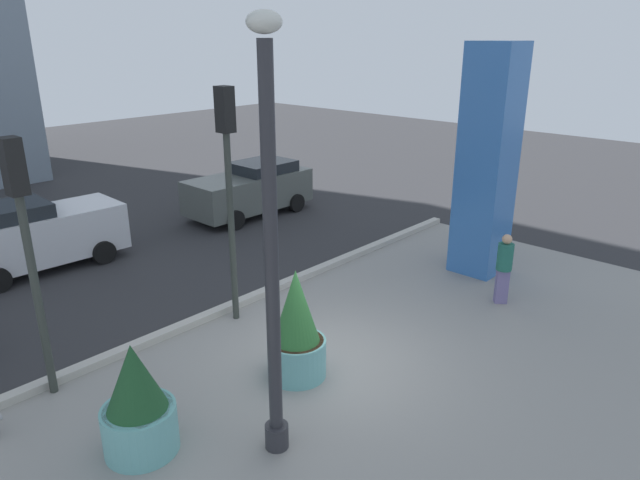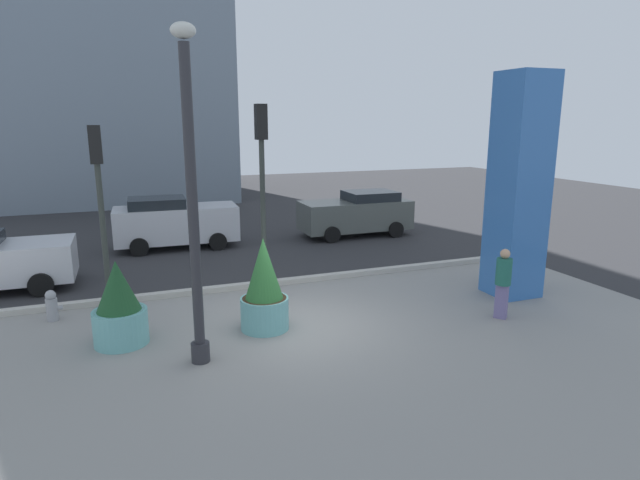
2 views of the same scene
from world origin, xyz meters
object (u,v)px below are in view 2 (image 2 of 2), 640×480
potted_plant_near_left (119,308)px  lamp_post (193,208)px  pedestrian_by_curb (503,280)px  potted_plant_near_right (264,290)px  traffic_light_corner (262,170)px  fire_hydrant (52,306)px  car_passing_lane (357,213)px  car_curb_west (175,222)px  art_pillar_blue (519,187)px  traffic_light_far_side (99,187)px

potted_plant_near_left → lamp_post: bearing=-45.5°
lamp_post → pedestrian_by_curb: 7.33m
potted_plant_near_right → traffic_light_corner: size_ratio=0.42×
lamp_post → potted_plant_near_left: 3.02m
fire_hydrant → traffic_light_corner: 6.03m
fire_hydrant → pedestrian_by_curb: bearing=-20.0°
car_passing_lane → potted_plant_near_left: bearing=-138.7°
car_passing_lane → car_curb_west: bearing=176.8°
potted_plant_near_right → pedestrian_by_curb: potted_plant_near_right is taller
traffic_light_corner → pedestrian_by_curb: (4.72, -3.97, -2.40)m
potted_plant_near_left → car_passing_lane: (9.17, 8.06, 0.10)m
potted_plant_near_right → potted_plant_near_left: 3.05m
potted_plant_near_right → lamp_post: bearing=-144.1°
lamp_post → art_pillar_blue: bearing=8.0°
car_curb_west → lamp_post: bearing=-93.3°
lamp_post → fire_hydrant: 5.24m
fire_hydrant → pedestrian_by_curb: size_ratio=0.44×
lamp_post → art_pillar_blue: lamp_post is taller
traffic_light_far_side → fire_hydrant: bearing=-157.0°
potted_plant_near_right → car_curb_west: bearing=96.8°
art_pillar_blue → potted_plant_near_left: (-9.92, 0.27, -2.11)m
lamp_post → fire_hydrant: lamp_post is taller
art_pillar_blue → pedestrian_by_curb: art_pillar_blue is taller
lamp_post → car_curb_west: size_ratio=1.41×
traffic_light_far_side → car_curb_west: traffic_light_far_side is taller
traffic_light_corner → car_passing_lane: traffic_light_corner is taller
potted_plant_near_left → fire_hydrant: size_ratio=2.42×
lamp_post → car_passing_lane: lamp_post is taller
car_passing_lane → car_curb_west: size_ratio=1.01×
art_pillar_blue → car_curb_west: bearing=132.2°
lamp_post → traffic_light_far_side: (-1.68, 3.96, 0.01)m
potted_plant_near_right → traffic_light_far_side: size_ratio=0.47×
fire_hydrant → art_pillar_blue: bearing=-11.1°
car_passing_lane → traffic_light_corner: bearing=-133.4°
car_curb_west → art_pillar_blue: bearing=-47.8°
potted_plant_near_right → fire_hydrant: potted_plant_near_right is taller
traffic_light_corner → potted_plant_near_left: bearing=-148.2°
potted_plant_near_left → fire_hydrant: (-1.50, 1.97, -0.44)m
fire_hydrant → lamp_post: bearing=-49.5°
potted_plant_near_right → pedestrian_by_curb: (5.42, -1.36, 0.02)m
traffic_light_corner → pedestrian_by_curb: bearing=-40.1°
art_pillar_blue → fire_hydrant: bearing=168.9°
traffic_light_corner → car_passing_lane: size_ratio=1.12×
art_pillar_blue → car_passing_lane: art_pillar_blue is taller
art_pillar_blue → potted_plant_near_right: bearing=-179.8°
fire_hydrant → car_passing_lane: size_ratio=0.17×
lamp_post → art_pillar_blue: 8.57m
lamp_post → traffic_light_corner: (2.31, 3.77, 0.31)m
lamp_post → fire_hydrant: bearing=130.5°
fire_hydrant → traffic_light_far_side: traffic_light_far_side is taller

